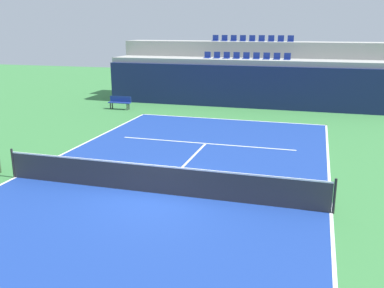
% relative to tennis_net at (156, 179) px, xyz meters
% --- Properties ---
extents(ground_plane, '(80.00, 80.00, 0.00)m').
position_rel_tennis_net_xyz_m(ground_plane, '(0.00, 0.00, -0.51)').
color(ground_plane, '#387A3D').
extents(court_surface, '(11.00, 24.00, 0.01)m').
position_rel_tennis_net_xyz_m(court_surface, '(0.00, 0.00, -0.50)').
color(court_surface, navy).
rests_on(court_surface, ground_plane).
extents(baseline_far, '(11.00, 0.10, 0.00)m').
position_rel_tennis_net_xyz_m(baseline_far, '(0.00, 11.95, -0.50)').
color(baseline_far, white).
rests_on(baseline_far, court_surface).
extents(sideline_left, '(0.10, 24.00, 0.00)m').
position_rel_tennis_net_xyz_m(sideline_left, '(-5.45, 0.00, -0.50)').
color(sideline_left, white).
rests_on(sideline_left, court_surface).
extents(sideline_right, '(0.10, 24.00, 0.00)m').
position_rel_tennis_net_xyz_m(sideline_right, '(5.45, 0.00, -0.50)').
color(sideline_right, white).
rests_on(sideline_right, court_surface).
extents(service_line_far, '(8.26, 0.10, 0.00)m').
position_rel_tennis_net_xyz_m(service_line_far, '(0.00, 6.40, -0.50)').
color(service_line_far, white).
rests_on(service_line_far, court_surface).
extents(centre_service_line, '(0.10, 6.40, 0.00)m').
position_rel_tennis_net_xyz_m(centre_service_line, '(0.00, 3.20, -0.50)').
color(centre_service_line, white).
rests_on(centre_service_line, court_surface).
extents(back_wall, '(18.96, 0.30, 2.80)m').
position_rel_tennis_net_xyz_m(back_wall, '(0.00, 15.92, 0.89)').
color(back_wall, navy).
rests_on(back_wall, ground_plane).
extents(stands_tier_lower, '(18.96, 2.40, 3.14)m').
position_rel_tennis_net_xyz_m(stands_tier_lower, '(0.00, 17.27, 1.06)').
color(stands_tier_lower, '#9E9E99').
rests_on(stands_tier_lower, ground_plane).
extents(stands_tier_upper, '(18.96, 2.40, 4.24)m').
position_rel_tennis_net_xyz_m(stands_tier_upper, '(0.00, 19.67, 1.61)').
color(stands_tier_upper, '#9E9E99').
rests_on(stands_tier_upper, ground_plane).
extents(seating_row_lower, '(5.95, 0.44, 0.44)m').
position_rel_tennis_net_xyz_m(seating_row_lower, '(0.00, 17.36, 2.76)').
color(seating_row_lower, navy).
rests_on(seating_row_lower, stands_tier_lower).
extents(seating_row_upper, '(5.95, 0.44, 0.44)m').
position_rel_tennis_net_xyz_m(seating_row_upper, '(0.00, 19.76, 3.85)').
color(seating_row_upper, navy).
rests_on(seating_row_upper, stands_tier_upper).
extents(tennis_net, '(11.08, 0.08, 1.07)m').
position_rel_tennis_net_xyz_m(tennis_net, '(0.00, 0.00, 0.00)').
color(tennis_net, black).
rests_on(tennis_net, court_surface).
extents(player_bench, '(1.50, 0.40, 0.85)m').
position_rel_tennis_net_xyz_m(player_bench, '(-7.59, 13.15, -0.00)').
color(player_bench, navy).
rests_on(player_bench, ground_plane).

